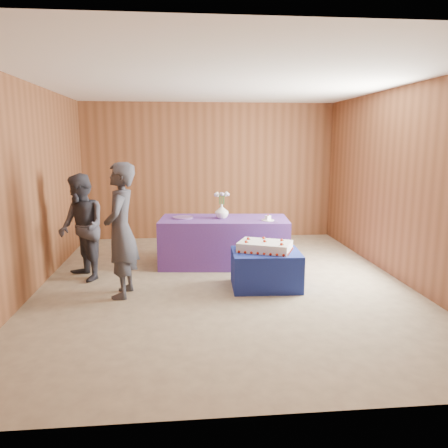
{
  "coord_description": "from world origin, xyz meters",
  "views": [
    {
      "loc": [
        -0.56,
        -5.8,
        1.95
      ],
      "look_at": [
        0.01,
        0.1,
        0.82
      ],
      "focal_mm": 35.0,
      "sensor_mm": 36.0,
      "label": 1
    }
  ],
  "objects": [
    {
      "name": "platter",
      "position": [
        -0.55,
        1.04,
        0.76
      ],
      "size": [
        0.4,
        0.4,
        0.02
      ],
      "primitive_type": "cylinder",
      "rotation": [
        0.0,
        0.0,
        0.24
      ],
      "color": "#734D9A",
      "rests_on": "serving_table"
    },
    {
      "name": "knife",
      "position": [
        0.76,
        0.58,
        0.75
      ],
      "size": [
        0.24,
        0.14,
        0.0
      ],
      "primitive_type": "cube",
      "rotation": [
        0.0,
        0.0,
        -0.48
      ],
      "color": "silver",
      "rests_on": "serving_table"
    },
    {
      "name": "cake_slice",
      "position": [
        0.75,
        0.7,
        0.8
      ],
      "size": [
        0.1,
        0.09,
        0.09
      ],
      "rotation": [
        0.0,
        0.0,
        0.57
      ],
      "color": "white",
      "rests_on": "plate"
    },
    {
      "name": "vase",
      "position": [
        0.06,
        0.96,
        0.86
      ],
      "size": [
        0.25,
        0.25,
        0.22
      ],
      "primitive_type": "imported",
      "rotation": [
        0.0,
        0.0,
        -0.21
      ],
      "color": "white",
      "rests_on": "serving_table"
    },
    {
      "name": "cake_table",
      "position": [
        0.55,
        -0.22,
        0.25
      ],
      "size": [
        0.93,
        0.74,
        0.5
      ],
      "primitive_type": "cube",
      "rotation": [
        0.0,
        0.0,
        -0.05
      ],
      "color": "navy",
      "rests_on": "ground"
    },
    {
      "name": "plate",
      "position": [
        0.75,
        0.7,
        0.76
      ],
      "size": [
        0.23,
        0.23,
        0.01
      ],
      "primitive_type": "cylinder",
      "rotation": [
        0.0,
        0.0,
        0.23
      ],
      "color": "white",
      "rests_on": "serving_table"
    },
    {
      "name": "flower_spray",
      "position": [
        0.06,
        0.96,
        1.13
      ],
      "size": [
        0.25,
        0.25,
        0.19
      ],
      "color": "#235924",
      "rests_on": "vase"
    },
    {
      "name": "sheet_cake",
      "position": [
        0.54,
        -0.19,
        0.56
      ],
      "size": [
        0.84,
        0.72,
        0.16
      ],
      "rotation": [
        0.0,
        0.0,
        -0.42
      ],
      "color": "white",
      "rests_on": "cake_table"
    },
    {
      "name": "guest_left",
      "position": [
        -1.33,
        -0.36,
        0.85
      ],
      "size": [
        0.46,
        0.65,
        1.7
      ],
      "primitive_type": "imported",
      "rotation": [
        0.0,
        0.0,
        -1.66
      ],
      "color": "#34353E",
      "rests_on": "ground"
    },
    {
      "name": "guest_right",
      "position": [
        -1.97,
        0.37,
        0.76
      ],
      "size": [
        0.88,
        0.93,
        1.51
      ],
      "primitive_type": "imported",
      "rotation": [
        0.0,
        0.0,
        -0.98
      ],
      "color": "#34343F",
      "rests_on": "ground"
    },
    {
      "name": "ground",
      "position": [
        0.0,
        0.0,
        0.0
      ],
      "size": [
        6.0,
        6.0,
        0.0
      ],
      "primitive_type": "plane",
      "color": "tan",
      "rests_on": "ground"
    },
    {
      "name": "serving_table",
      "position": [
        0.1,
        0.95,
        0.38
      ],
      "size": [
        2.08,
        1.1,
        0.75
      ],
      "primitive_type": "cube",
      "rotation": [
        0.0,
        0.0,
        -0.1
      ],
      "color": "#553188",
      "rests_on": "ground"
    },
    {
      "name": "room_shell",
      "position": [
        0.0,
        0.0,
        1.8
      ],
      "size": [
        5.04,
        6.04,
        2.72
      ],
      "color": "brown",
      "rests_on": "ground"
    }
  ]
}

